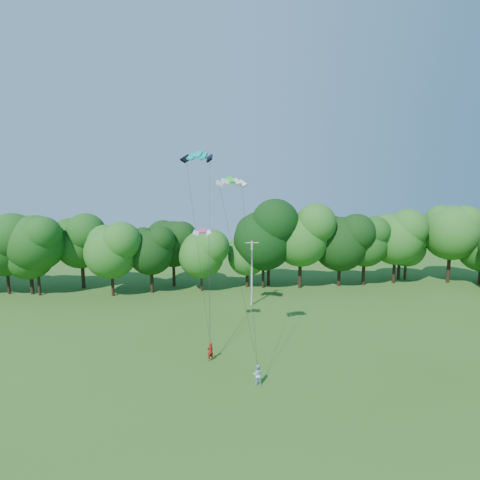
{
  "coord_description": "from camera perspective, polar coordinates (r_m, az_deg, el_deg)",
  "views": [
    {
      "loc": [
        -2.62,
        -20.26,
        15.84
      ],
      "look_at": [
        0.29,
        13.0,
        10.93
      ],
      "focal_mm": 28.0,
      "sensor_mm": 36.0,
      "label": 1
    }
  ],
  "objects": [
    {
      "name": "kite_flyer_right",
      "position": [
        31.84,
        2.7,
        -19.79
      ],
      "size": [
        0.93,
        0.8,
        1.65
      ],
      "primitive_type": "imported",
      "rotation": [
        0.0,
        0.0,
        2.9
      ],
      "color": "#ABD2EE",
      "rests_on": "ground"
    },
    {
      "name": "kite_flyer_left",
      "position": [
        35.61,
        -4.56,
        -16.55
      ],
      "size": [
        0.75,
        0.69,
        1.72
      ],
      "primitive_type": "imported",
      "rotation": [
        0.0,
        0.0,
        3.71
      ],
      "color": "maroon",
      "rests_on": "ground"
    },
    {
      "name": "kite_pink",
      "position": [
        36.81,
        -5.81,
        1.41
      ],
      "size": [
        1.8,
        0.87,
        0.41
      ],
      "rotation": [
        0.0,
        0.0,
        -0.0
      ],
      "color": "#D73B87",
      "rests_on": "ground"
    },
    {
      "name": "ground",
      "position": [
        25.85,
        2.15,
        -29.44
      ],
      "size": [
        160.0,
        160.0,
        0.0
      ],
      "primitive_type": "plane",
      "color": "#2D5717",
      "rests_on": "ground"
    },
    {
      "name": "kite_teal",
      "position": [
        37.99,
        -6.45,
        12.79
      ],
      "size": [
        3.3,
        2.21,
        0.78
      ],
      "rotation": [
        0.0,
        0.0,
        -0.33
      ],
      "color": "#05AB9C",
      "rests_on": "ground"
    },
    {
      "name": "kite_green",
      "position": [
        31.25,
        -1.42,
        9.11
      ],
      "size": [
        2.62,
        1.62,
        0.57
      ],
      "rotation": [
        0.0,
        0.0,
        0.24
      ],
      "color": "#22E326",
      "rests_on": "ground"
    },
    {
      "name": "utility_pole",
      "position": [
        49.47,
        1.8,
        -4.98
      ],
      "size": [
        1.73,
        0.22,
        8.63
      ],
      "rotation": [
        0.0,
        0.0,
        -0.05
      ],
      "color": "beige",
      "rests_on": "ground"
    },
    {
      "name": "tree_back_west",
      "position": [
        61.98,
        -29.47,
        -1.32
      ],
      "size": [
        7.25,
        7.25,
        10.54
      ],
      "color": "#382816",
      "rests_on": "ground"
    },
    {
      "name": "tree_back_center",
      "position": [
        57.11,
        3.6,
        1.65
      ],
      "size": [
        10.11,
        10.11,
        14.7
      ],
      "color": "#301E12",
      "rests_on": "ground"
    },
    {
      "name": "tree_back_east",
      "position": [
        68.27,
        23.27,
        -0.19
      ],
      "size": [
        7.16,
        7.16,
        10.41
      ],
      "color": "#342715",
      "rests_on": "ground"
    }
  ]
}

